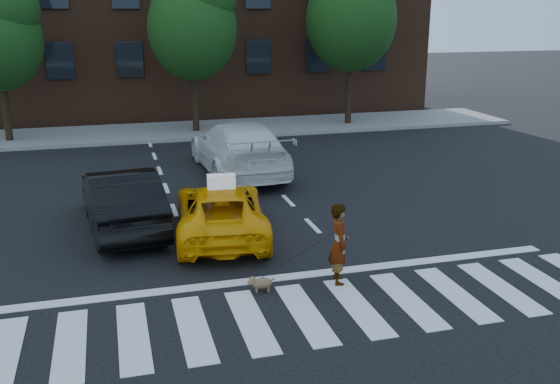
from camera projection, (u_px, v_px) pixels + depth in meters
name	position (u px, v px, depth m)	size (l,w,h in m)	color
ground	(305.00, 314.00, 11.11)	(120.00, 120.00, 0.00)	black
crosswalk	(306.00, 313.00, 11.10)	(13.00, 2.40, 0.01)	silver
stop_line	(281.00, 278.00, 12.58)	(12.00, 0.30, 0.01)	silver
sidewalk_far	(183.00, 131.00, 27.25)	(30.00, 4.00, 0.15)	slate
tree_mid	(193.00, 18.00, 25.57)	(3.69, 3.69, 7.10)	black
tree_right	(352.00, 7.00, 27.25)	(4.00, 4.00, 7.70)	black
taxi	(221.00, 211.00, 14.79)	(2.03, 4.40, 1.22)	#F6A205
black_sedan	(122.00, 199.00, 15.21)	(1.59, 4.56, 1.50)	black
white_suv	(239.00, 148.00, 20.35)	(2.38, 5.86, 1.70)	silver
woman	(339.00, 244.00, 12.16)	(0.60, 0.39, 1.64)	#999999
dog	(260.00, 283.00, 11.93)	(0.54, 0.26, 0.31)	olive
taxi_sign	(221.00, 182.00, 14.39)	(0.65, 0.28, 0.32)	white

